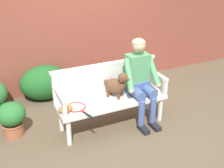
# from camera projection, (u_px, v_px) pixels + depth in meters

# --- Properties ---
(ground_plane) EXTENTS (40.00, 40.00, 0.00)m
(ground_plane) POSITION_uv_depth(u_px,v_px,m) (112.00, 125.00, 4.43)
(ground_plane) COLOR brown
(brick_garden_fence) EXTENTS (8.00, 0.30, 2.34)m
(brick_garden_fence) POSITION_uv_depth(u_px,v_px,m) (74.00, 27.00, 5.32)
(brick_garden_fence) COLOR brown
(brick_garden_fence) RESTS_ON ground
(hedge_bush_far_right) EXTENTS (0.89, 0.65, 0.63)m
(hedge_bush_far_right) POSITION_uv_depth(u_px,v_px,m) (45.00, 82.00, 5.11)
(hedge_bush_far_right) COLOR #1E5B23
(hedge_bush_far_right) RESTS_ON ground
(garden_bench) EXTENTS (1.67, 0.52, 0.46)m
(garden_bench) POSITION_uv_depth(u_px,v_px,m) (112.00, 102.00, 4.26)
(garden_bench) COLOR white
(garden_bench) RESTS_ON ground
(bench_backrest) EXTENTS (1.71, 0.06, 0.50)m
(bench_backrest) POSITION_uv_depth(u_px,v_px,m) (106.00, 78.00, 4.31)
(bench_backrest) COLOR white
(bench_backrest) RESTS_ON garden_bench
(bench_armrest_left_end) EXTENTS (0.06, 0.52, 0.28)m
(bench_armrest_left_end) POSITION_uv_depth(u_px,v_px,m) (61.00, 100.00, 3.77)
(bench_armrest_left_end) COLOR white
(bench_armrest_left_end) RESTS_ON garden_bench
(bench_armrest_right_end) EXTENTS (0.06, 0.52, 0.28)m
(bench_armrest_right_end) POSITION_uv_depth(u_px,v_px,m) (161.00, 80.00, 4.37)
(bench_armrest_right_end) COLOR white
(bench_armrest_right_end) RESTS_ON garden_bench
(person_seated) EXTENTS (0.56, 0.66, 1.33)m
(person_seated) POSITION_uv_depth(u_px,v_px,m) (140.00, 78.00, 4.28)
(person_seated) COLOR black
(person_seated) RESTS_ON ground
(dog_on_bench) EXTENTS (0.36, 0.38, 0.42)m
(dog_on_bench) POSITION_uv_depth(u_px,v_px,m) (117.00, 85.00, 4.20)
(dog_on_bench) COLOR brown
(dog_on_bench) RESTS_ON garden_bench
(tennis_racket) EXTENTS (0.36, 0.58, 0.03)m
(tennis_racket) POSITION_uv_depth(u_px,v_px,m) (77.00, 108.00, 3.98)
(tennis_racket) COLOR red
(tennis_racket) RESTS_ON garden_bench
(baseball_glove) EXTENTS (0.27, 0.24, 0.09)m
(baseball_glove) POSITION_uv_depth(u_px,v_px,m) (65.00, 109.00, 3.88)
(baseball_glove) COLOR #9E6B2D
(baseball_glove) RESTS_ON garden_bench
(potted_plant) EXTENTS (0.41, 0.41, 0.53)m
(potted_plant) POSITION_uv_depth(u_px,v_px,m) (12.00, 117.00, 4.06)
(potted_plant) COLOR #A85B3D
(potted_plant) RESTS_ON ground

